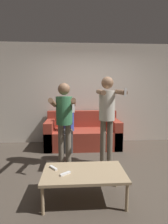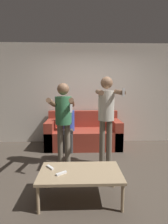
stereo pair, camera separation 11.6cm
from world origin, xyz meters
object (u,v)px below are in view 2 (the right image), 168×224
(couch, at_px, (83,135))
(remote_far, at_px, (50,167))
(coffee_table, at_px, (80,174))
(person_standing_right, at_px, (106,110))
(person_standing_left, at_px, (63,115))
(person_seated, at_px, (68,123))
(remote_near, at_px, (61,173))

(couch, bearing_deg, remote_far, -104.02)
(couch, bearing_deg, coffee_table, -92.61)
(person_standing_right, relative_size, remote_far, 12.33)
(person_standing_left, xyz_separation_m, person_seated, (0.04, 0.92, -0.33))
(couch, distance_m, coffee_table, 2.19)
(coffee_table, xyz_separation_m, remote_far, (-0.42, 0.11, 0.05))
(person_standing_right, relative_size, remote_near, 12.05)
(person_standing_left, bearing_deg, coffee_table, -73.79)
(couch, xyz_separation_m, remote_near, (-0.35, -2.25, 0.10))
(couch, distance_m, person_standing_right, 1.42)
(coffee_table, distance_m, remote_far, 0.44)
(person_standing_left, bearing_deg, person_seated, 87.65)
(person_seated, distance_m, remote_near, 2.07)
(couch, relative_size, remote_near, 13.05)
(person_standing_right, xyz_separation_m, coffee_table, (-0.51, -1.06, -0.72))
(coffee_table, xyz_separation_m, remote_near, (-0.25, -0.07, 0.05))
(couch, xyz_separation_m, person_standing_right, (0.41, -1.12, 0.77))
(person_seated, bearing_deg, coffee_table, -82.23)
(remote_far, bearing_deg, coffee_table, -14.41)
(couch, bearing_deg, person_standing_right, -69.97)
(person_standing_right, height_order, remote_far, person_standing_right)
(couch, relative_size, remote_far, 13.35)
(remote_near, height_order, remote_far, same)
(coffee_table, bearing_deg, person_standing_right, 64.46)
(remote_far, bearing_deg, person_seated, 85.47)
(person_standing_right, bearing_deg, person_standing_left, -179.84)
(person_standing_left, height_order, person_seated, person_standing_left)
(couch, xyz_separation_m, person_standing_left, (-0.41, -1.12, 0.69))
(coffee_table, height_order, remote_near, remote_near)
(person_standing_left, bearing_deg, remote_near, -86.88)
(remote_near, relative_size, remote_far, 1.02)
(remote_near, bearing_deg, couch, 81.26)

